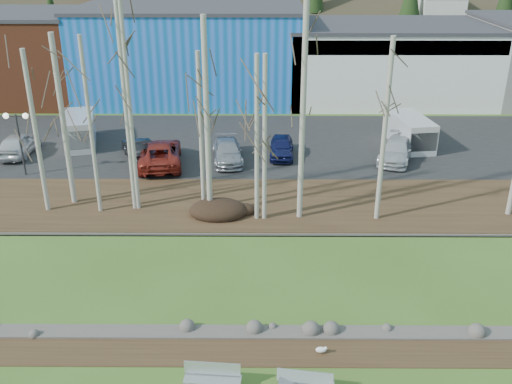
{
  "coord_description": "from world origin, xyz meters",
  "views": [
    {
      "loc": [
        0.3,
        -14.48,
        13.62
      ],
      "look_at": [
        0.14,
        10.72,
        2.5
      ],
      "focal_mm": 40.0,
      "sensor_mm": 36.0,
      "label": 1
    }
  ],
  "objects_px": {
    "car_1": "(139,149)",
    "car_2": "(160,153)",
    "car_0": "(18,144)",
    "car_4": "(282,147)",
    "car_5": "(397,150)",
    "car_3": "(228,152)",
    "seagull": "(321,350)",
    "street_lamp": "(18,127)",
    "bench_intact": "(212,378)",
    "van_white": "(411,132)",
    "van_grey": "(80,131)"
  },
  "relations": [
    {
      "from": "car_1",
      "to": "van_white",
      "type": "height_order",
      "value": "van_white"
    },
    {
      "from": "car_2",
      "to": "seagull",
      "type": "bearing_deg",
      "value": 107.33
    },
    {
      "from": "car_4",
      "to": "car_5",
      "type": "distance_m",
      "value": 7.67
    },
    {
      "from": "seagull",
      "to": "car_3",
      "type": "relative_size",
      "value": 0.1
    },
    {
      "from": "car_0",
      "to": "car_4",
      "type": "xyz_separation_m",
      "value": [
        18.02,
        -0.26,
        -0.1
      ]
    },
    {
      "from": "street_lamp",
      "to": "van_grey",
      "type": "relative_size",
      "value": 0.77
    },
    {
      "from": "car_0",
      "to": "car_4",
      "type": "height_order",
      "value": "car_0"
    },
    {
      "from": "seagull",
      "to": "car_1",
      "type": "bearing_deg",
      "value": 130.43
    },
    {
      "from": "car_3",
      "to": "van_grey",
      "type": "height_order",
      "value": "van_grey"
    },
    {
      "from": "car_4",
      "to": "car_5",
      "type": "bearing_deg",
      "value": -2.5
    },
    {
      "from": "street_lamp",
      "to": "car_1",
      "type": "xyz_separation_m",
      "value": [
        6.61,
        3.01,
        -2.47
      ]
    },
    {
      "from": "street_lamp",
      "to": "van_grey",
      "type": "height_order",
      "value": "street_lamp"
    },
    {
      "from": "car_4",
      "to": "van_white",
      "type": "height_order",
      "value": "van_white"
    },
    {
      "from": "car_1",
      "to": "car_3",
      "type": "distance_m",
      "value": 6.0
    },
    {
      "from": "car_3",
      "to": "car_4",
      "type": "relative_size",
      "value": 1.16
    },
    {
      "from": "car_5",
      "to": "car_2",
      "type": "bearing_deg",
      "value": -155.73
    },
    {
      "from": "street_lamp",
      "to": "car_5",
      "type": "bearing_deg",
      "value": 6.17
    },
    {
      "from": "car_1",
      "to": "car_2",
      "type": "distance_m",
      "value": 2.01
    },
    {
      "from": "car_4",
      "to": "car_2",
      "type": "bearing_deg",
      "value": -165.78
    },
    {
      "from": "street_lamp",
      "to": "car_4",
      "type": "height_order",
      "value": "street_lamp"
    },
    {
      "from": "street_lamp",
      "to": "car_5",
      "type": "xyz_separation_m",
      "value": [
        23.86,
        2.76,
        -2.44
      ]
    },
    {
      "from": "car_1",
      "to": "car_2",
      "type": "xyz_separation_m",
      "value": [
        1.62,
        -1.19,
        0.13
      ]
    },
    {
      "from": "car_1",
      "to": "car_3",
      "type": "xyz_separation_m",
      "value": [
        5.98,
        -0.51,
        -0.01
      ]
    },
    {
      "from": "bench_intact",
      "to": "street_lamp",
      "type": "distance_m",
      "value": 22.91
    },
    {
      "from": "car_5",
      "to": "van_grey",
      "type": "xyz_separation_m",
      "value": [
        -22.01,
        2.95,
        0.36
      ]
    },
    {
      "from": "car_2",
      "to": "street_lamp",
      "type": "bearing_deg",
      "value": 4.57
    },
    {
      "from": "street_lamp",
      "to": "van_white",
      "type": "relative_size",
      "value": 0.79
    },
    {
      "from": "bench_intact",
      "to": "car_0",
      "type": "bearing_deg",
      "value": 128.58
    },
    {
      "from": "street_lamp",
      "to": "car_4",
      "type": "bearing_deg",
      "value": 11.59
    },
    {
      "from": "bench_intact",
      "to": "car_5",
      "type": "height_order",
      "value": "car_5"
    },
    {
      "from": "bench_intact",
      "to": "car_4",
      "type": "height_order",
      "value": "car_4"
    },
    {
      "from": "street_lamp",
      "to": "car_3",
      "type": "bearing_deg",
      "value": 10.82
    },
    {
      "from": "car_3",
      "to": "car_5",
      "type": "xyz_separation_m",
      "value": [
        11.27,
        0.26,
        0.04
      ]
    },
    {
      "from": "bench_intact",
      "to": "car_1",
      "type": "height_order",
      "value": "car_1"
    },
    {
      "from": "car_5",
      "to": "van_white",
      "type": "bearing_deg",
      "value": 80.62
    },
    {
      "from": "car_0",
      "to": "van_white",
      "type": "height_order",
      "value": "van_white"
    },
    {
      "from": "bench_intact",
      "to": "van_white",
      "type": "xyz_separation_m",
      "value": [
        12.3,
        24.06,
        0.73
      ]
    },
    {
      "from": "seagull",
      "to": "car_3",
      "type": "height_order",
      "value": "car_3"
    },
    {
      "from": "seagull",
      "to": "car_0",
      "type": "height_order",
      "value": "car_0"
    },
    {
      "from": "car_0",
      "to": "car_3",
      "type": "distance_m",
      "value": 14.44
    },
    {
      "from": "seagull",
      "to": "car_2",
      "type": "bearing_deg",
      "value": 127.98
    },
    {
      "from": "car_5",
      "to": "car_4",
      "type": "bearing_deg",
      "value": -164.35
    },
    {
      "from": "car_2",
      "to": "car_4",
      "type": "relative_size",
      "value": 1.46
    },
    {
      "from": "street_lamp",
      "to": "car_3",
      "type": "xyz_separation_m",
      "value": [
        12.59,
        2.5,
        -2.48
      ]
    },
    {
      "from": "car_4",
      "to": "car_5",
      "type": "xyz_separation_m",
      "value": [
        7.64,
        -0.69,
        0.03
      ]
    },
    {
      "from": "car_3",
      "to": "bench_intact",
      "type": "bearing_deg",
      "value": -94.69
    },
    {
      "from": "bench_intact",
      "to": "car_0",
      "type": "distance_m",
      "value": 26.81
    },
    {
      "from": "car_0",
      "to": "car_5",
      "type": "xyz_separation_m",
      "value": [
        25.66,
        -0.96,
        -0.07
      ]
    },
    {
      "from": "car_4",
      "to": "van_white",
      "type": "bearing_deg",
      "value": 15.41
    },
    {
      "from": "van_white",
      "to": "car_0",
      "type": "bearing_deg",
      "value": 175.47
    }
  ]
}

